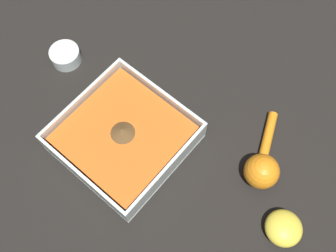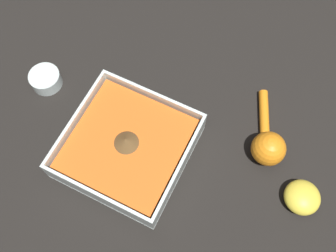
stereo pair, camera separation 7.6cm
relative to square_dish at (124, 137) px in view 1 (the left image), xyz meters
name	(u,v)px [view 1 (the left image)]	position (x,y,z in m)	size (l,w,h in m)	color
ground_plane	(121,128)	(0.03, -0.02, -0.02)	(4.00, 4.00, 0.00)	black
square_dish	(124,137)	(0.00, 0.00, 0.00)	(0.23, 0.23, 0.06)	silver
spice_bowl	(66,56)	(0.23, -0.06, -0.01)	(0.06, 0.06, 0.03)	silver
lemon_squeezer	(262,167)	(-0.24, -0.12, 0.01)	(0.09, 0.16, 0.07)	orange
lemon_half	(284,228)	(-0.33, -0.06, -0.01)	(0.07, 0.07, 0.04)	yellow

